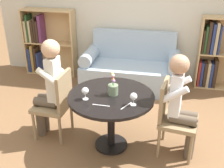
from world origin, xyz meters
name	(u,v)px	position (x,y,z in m)	size (l,w,h in m)	color
ground_plane	(111,145)	(0.00, 0.00, 0.00)	(16.00, 16.00, 0.00)	brown
back_wall	(137,4)	(0.00, 2.16, 1.35)	(5.20, 0.05, 2.70)	beige
round_table	(111,105)	(0.00, 0.00, 0.58)	(1.00, 1.00, 0.71)	black
couch	(131,69)	(0.00, 1.74, 0.31)	(1.68, 0.80, 0.92)	#9EB2C6
bookshelf_left	(44,42)	(-1.72, 2.01, 0.62)	(0.97, 0.28, 1.24)	tan
bookshelf_right	(218,55)	(1.44, 2.01, 0.58)	(0.97, 0.28, 1.24)	tan
chair_left	(57,102)	(-0.71, 0.07, 0.49)	(0.45, 0.45, 0.90)	#937A56
chair_right	(173,115)	(0.71, 0.06, 0.49)	(0.47, 0.47, 0.90)	#937A56
person_left	(49,86)	(-0.79, 0.08, 0.70)	(0.43, 0.36, 1.30)	brown
person_right	(182,104)	(0.79, 0.04, 0.67)	(0.45, 0.38, 1.23)	brown
wine_glass_left	(85,91)	(-0.26, -0.15, 0.81)	(0.08, 0.08, 0.14)	white
wine_glass_right	(134,97)	(0.28, -0.16, 0.81)	(0.08, 0.08, 0.14)	white
flower_vase	(113,88)	(0.02, 0.03, 0.79)	(0.12, 0.12, 0.27)	gray
knife_left_setting	(101,105)	(-0.06, -0.24, 0.71)	(0.19, 0.02, 0.00)	silver
fork_left_setting	(126,106)	(0.21, -0.20, 0.71)	(0.10, 0.17, 0.00)	silver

